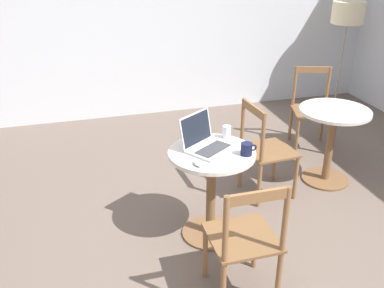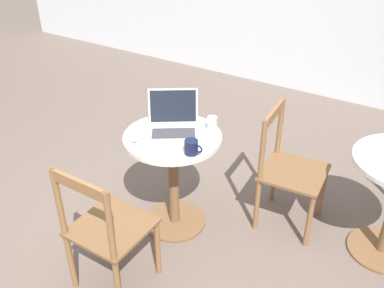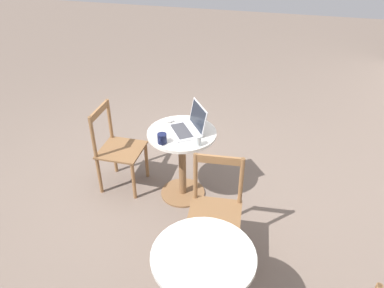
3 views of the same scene
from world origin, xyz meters
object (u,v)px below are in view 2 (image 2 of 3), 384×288
at_px(cafe_table_near, 173,164).
at_px(laptop, 173,124).
at_px(chair_near_front, 106,230).
at_px(drinking_glass, 212,124).
at_px(mug, 192,147).
at_px(chair_mid_left, 288,170).
at_px(mouse, 137,138).

relative_size(cafe_table_near, laptop, 1.69).
height_order(chair_near_front, drinking_glass, chair_near_front).
relative_size(cafe_table_near, mug, 6.08).
xyz_separation_m(chair_near_front, laptop, (-0.03, 0.75, 0.36)).
distance_m(laptop, mug, 0.31).
relative_size(chair_near_front, laptop, 2.03).
distance_m(cafe_table_near, chair_near_front, 0.70).
relative_size(laptop, mug, 3.59).
bearing_deg(laptop, chair_mid_left, 30.30).
xyz_separation_m(chair_mid_left, mouse, (-0.83, -0.64, 0.32)).
bearing_deg(mouse, chair_near_front, -72.81).
bearing_deg(mouse, cafe_table_near, 47.26).
distance_m(laptop, mouse, 0.27).
xyz_separation_m(chair_near_front, mouse, (-0.16, 0.52, 0.32)).
bearing_deg(mug, laptop, 145.43).
distance_m(chair_near_front, mouse, 0.63).
height_order(mug, drinking_glass, drinking_glass).
bearing_deg(chair_near_front, chair_mid_left, 59.96).
xyz_separation_m(chair_mid_left, mug, (-0.44, -0.58, 0.35)).
height_order(chair_near_front, laptop, laptop).
height_order(laptop, mouse, laptop).
bearing_deg(drinking_glass, chair_near_front, -101.96).
height_order(chair_near_front, mug, chair_near_front).
height_order(cafe_table_near, drinking_glass, drinking_glass).
height_order(mouse, drinking_glass, drinking_glass).
bearing_deg(cafe_table_near, laptop, 119.15).
bearing_deg(mouse, chair_mid_left, 37.63).
xyz_separation_m(laptop, mouse, (-0.13, -0.23, -0.04)).
bearing_deg(mug, chair_near_front, -111.82).
relative_size(mug, drinking_glass, 1.23).
bearing_deg(cafe_table_near, chair_mid_left, 34.79).
distance_m(chair_near_front, laptop, 0.83).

